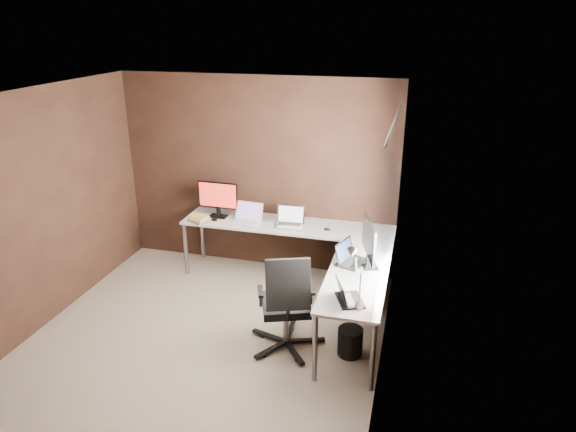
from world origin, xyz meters
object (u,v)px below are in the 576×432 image
object	(u,v)px
laptop_black_small	(347,297)
book_stack	(199,219)
drawer_pedestal	(358,277)
monitor_right	(369,241)
monitor_left	(218,197)
laptop_black_big	(349,258)
desk_lamp	(354,270)
laptop_white	(247,218)
office_chair	(286,321)
laptop_silver	(290,221)
wastebasket	(350,342)

from	to	relation	value
laptop_black_small	book_stack	xyz separation A→B (m)	(-2.10, 1.46, -0.01)
drawer_pedestal	laptop_black_small	distance (m)	1.39
monitor_right	book_stack	bearing A→B (deg)	55.76
monitor_left	laptop_black_big	world-z (taller)	monitor_left
laptop_black_big	desk_lamp	distance (m)	0.89
drawer_pedestal	desk_lamp	xyz separation A→B (m)	(0.10, -1.34, 0.77)
laptop_white	office_chair	xyz separation A→B (m)	(0.89, -1.43, -0.47)
drawer_pedestal	laptop_silver	world-z (taller)	laptop_silver
drawer_pedestal	laptop_silver	distance (m)	1.08
laptop_black_small	wastebasket	xyz separation A→B (m)	(0.02, 0.22, -0.63)
laptop_silver	book_stack	xyz separation A→B (m)	(-1.14, -0.17, -0.02)
desk_lamp	wastebasket	size ratio (longest dim) A/B	1.88
laptop_black_big	book_stack	world-z (taller)	laptop_black_big
laptop_black_small	office_chair	xyz separation A→B (m)	(-0.61, 0.17, -0.46)
book_stack	wastebasket	size ratio (longest dim) A/B	1.02
monitor_left	laptop_black_small	bearing A→B (deg)	-40.13
laptop_white	laptop_black_small	distance (m)	2.19
desk_lamp	office_chair	distance (m)	1.03
book_stack	wastebasket	world-z (taller)	book_stack
desk_lamp	office_chair	bearing A→B (deg)	162.95
drawer_pedestal	wastebasket	distance (m)	1.10
laptop_white	laptop_black_small	bearing A→B (deg)	-40.66
laptop_black_small	book_stack	world-z (taller)	laptop_black_small
monitor_right	desk_lamp	distance (m)	0.79
wastebasket	desk_lamp	bearing A→B (deg)	-82.26
laptop_white	book_stack	bearing A→B (deg)	-161.18
office_chair	laptop_black_small	bearing A→B (deg)	-35.63
laptop_silver	office_chair	size ratio (longest dim) A/B	0.34
laptop_silver	desk_lamp	distance (m)	1.97
monitor_right	office_chair	size ratio (longest dim) A/B	0.55
drawer_pedestal	wastebasket	bearing A→B (deg)	-86.31
wastebasket	monitor_left	bearing A→B (deg)	143.01
laptop_silver	book_stack	distance (m)	1.16
laptop_black_big	monitor_right	bearing A→B (deg)	-80.90
laptop_white	drawer_pedestal	bearing A→B (deg)	-5.05
laptop_black_small	office_chair	size ratio (longest dim) A/B	0.35
monitor_right	desk_lamp	size ratio (longest dim) A/B	1.08
drawer_pedestal	laptop_black_small	bearing A→B (deg)	-88.02
book_stack	laptop_white	bearing A→B (deg)	12.76
laptop_black_big	laptop_black_small	world-z (taller)	laptop_black_big
monitor_right	wastebasket	world-z (taller)	monitor_right
drawer_pedestal	laptop_white	bearing A→B (deg)	168.89
laptop_white	book_stack	distance (m)	0.62
laptop_white	desk_lamp	xyz separation A→B (m)	(1.56, -1.63, 0.29)
laptop_black_big	book_stack	size ratio (longest dim) A/B	1.38
book_stack	laptop_black_small	bearing A→B (deg)	-34.75
laptop_black_big	office_chair	size ratio (longest dim) A/B	0.38
desk_lamp	book_stack	bearing A→B (deg)	144.73
laptop_silver	wastebasket	bearing A→B (deg)	-57.67
monitor_right	laptop_white	bearing A→B (deg)	45.86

